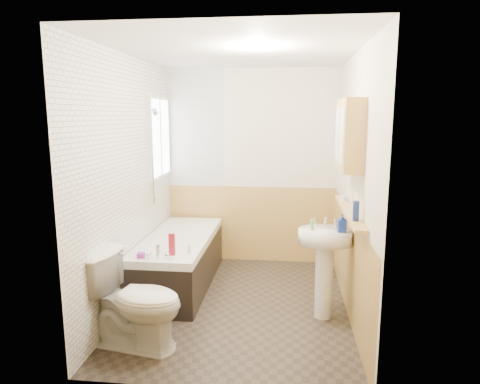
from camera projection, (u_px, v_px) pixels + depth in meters
The scene contains 26 objects.
floor at pixel (238, 304), 4.39m from camera, with size 2.80×2.80×0.00m, color #2B241E.
ceiling at pixel (238, 51), 3.95m from camera, with size 2.80×2.80×0.00m, color white.
wall_back at pixel (251, 167), 5.55m from camera, with size 2.20×0.02×2.50m, color beige.
wall_front at pixel (213, 219), 2.79m from camera, with size 2.20×0.02×2.50m, color beige.
wall_left at pixel (129, 183), 4.29m from camera, with size 0.02×2.80×2.50m, color beige.
wall_right at pixel (354, 187), 4.05m from camera, with size 0.02×2.80×2.50m, color beige.
wainscot_right at pixel (349, 262), 4.19m from camera, with size 0.01×2.80×1.00m, color tan.
wainscot_front at pixel (215, 324), 2.95m from camera, with size 2.20×0.01×1.00m, color tan.
wainscot_back at pixel (250, 224), 5.66m from camera, with size 2.20×0.01×1.00m, color tan.
tile_cladding_left at pixel (131, 183), 4.29m from camera, with size 0.01×2.80×2.50m, color white.
tile_return_back at pixel (195, 128), 5.52m from camera, with size 0.75×0.01×1.50m, color white.
window at pixel (160, 138), 5.15m from camera, with size 0.03×0.79×0.99m.
bathtub at pixel (179, 259), 4.87m from camera, with size 0.70×1.77×0.71m.
shower_riser at pixel (153, 140), 4.80m from camera, with size 0.11×0.08×1.25m.
toilet at pixel (135, 301), 3.54m from camera, with size 0.46×0.82×0.81m, color white.
sink at pixel (325, 255), 4.02m from camera, with size 0.51×0.41×0.98m.
pine_shelf at pixel (348, 211), 3.93m from camera, with size 0.10×1.45×0.03m, color tan.
medicine_cabinet at pixel (349, 135), 3.78m from camera, with size 0.18×0.69×0.63m.
foam_can at pixel (356, 211), 3.50m from camera, with size 0.05×0.05×0.16m, color navy.
green_bottle at pixel (352, 201), 3.71m from camera, with size 0.05×0.05×0.24m, color silver.
black_jar at pixel (343, 198), 4.34m from camera, with size 0.07×0.07×0.05m, color silver.
soap_bottle at pixel (342, 228), 3.89m from camera, with size 0.08×0.17×0.08m, color #19339E.
clear_bottle at pixel (312, 225), 3.95m from camera, with size 0.03×0.03×0.10m, color #59C647.
blue_gel at pixel (172, 244), 4.15m from camera, with size 0.06×0.04×0.22m, color maroon.
cream_jar at pixel (141, 255), 4.09m from camera, with size 0.08×0.08×0.05m, color purple.
orange_bottle at pixel (189, 249), 4.21m from camera, with size 0.03×0.03×0.10m, color silver.
Camera 1 is at (0.48, -4.09, 1.92)m, focal length 32.00 mm.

